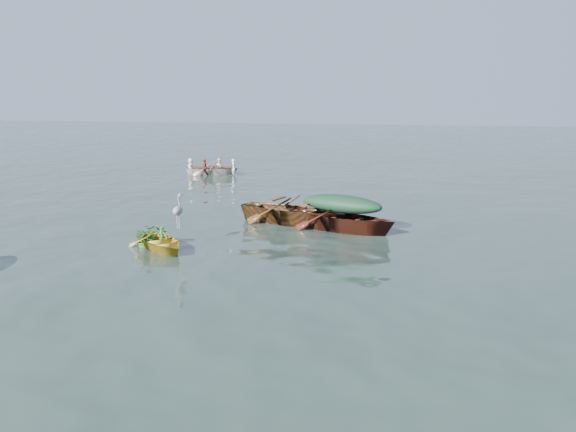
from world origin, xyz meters
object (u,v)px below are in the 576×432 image
yellow_dinghy (160,249)px  heron (178,216)px  green_tarp_boat (341,230)px  open_wooden_boat (293,224)px  rowed_boat (212,175)px

yellow_dinghy → heron: bearing=5.2°
green_tarp_boat → open_wooden_boat: bearing=90.0°
green_tarp_boat → open_wooden_boat: open_wooden_boat is taller
green_tarp_boat → heron: (-3.87, -2.72, 0.80)m
heron → yellow_dinghy: bearing=-174.8°
green_tarp_boat → rowed_boat: (-8.11, 10.45, 0.00)m
heron → open_wooden_boat: bearing=4.4°
open_wooden_boat → rowed_boat: size_ratio=1.35×
yellow_dinghy → rowed_boat: bearing=56.2°
yellow_dinghy → open_wooden_boat: 4.52m
rowed_boat → yellow_dinghy: bearing=-178.7°
rowed_boat → heron: bearing=-176.9°
yellow_dinghy → rowed_boat: (-3.93, 13.63, 0.00)m
yellow_dinghy → open_wooden_boat: (2.63, 3.67, 0.00)m
rowed_boat → green_tarp_boat: bearing=-156.9°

